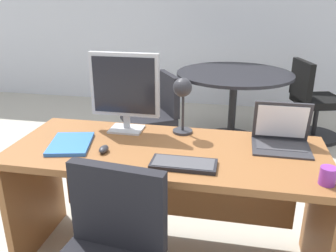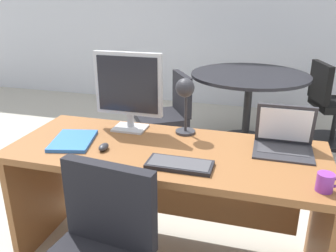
# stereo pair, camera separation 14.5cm
# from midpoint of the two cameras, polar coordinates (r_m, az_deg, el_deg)

# --- Properties ---
(ground) EXTENTS (12.00, 12.00, 0.00)m
(ground) POSITION_cam_midpoint_polar(r_m,az_deg,el_deg) (3.59, 3.44, -4.76)
(ground) COLOR #B7B2A3
(back_wall) EXTENTS (10.00, 0.10, 2.80)m
(back_wall) POSITION_cam_midpoint_polar(r_m,az_deg,el_deg) (5.06, 6.88, 19.01)
(back_wall) COLOR silver
(back_wall) RESTS_ON ground
(desk) EXTENTS (1.72, 0.69, 0.74)m
(desk) POSITION_cam_midpoint_polar(r_m,az_deg,el_deg) (2.07, -1.96, -8.49)
(desk) COLOR brown
(desk) RESTS_ON ground
(monitor) EXTENTS (0.42, 0.16, 0.48)m
(monitor) POSITION_cam_midpoint_polar(r_m,az_deg,el_deg) (2.13, -8.93, 6.04)
(monitor) COLOR #B7BABF
(monitor) RESTS_ON desk
(laptop) EXTENTS (0.31, 0.26, 0.24)m
(laptop) POSITION_cam_midpoint_polar(r_m,az_deg,el_deg) (2.03, 15.83, -1.03)
(laptop) COLOR #2D2D33
(laptop) RESTS_ON desk
(keyboard) EXTENTS (0.32, 0.15, 0.02)m
(keyboard) POSITION_cam_midpoint_polar(r_m,az_deg,el_deg) (1.74, 0.13, -6.16)
(keyboard) COLOR black
(keyboard) RESTS_ON desk
(mouse) EXTENTS (0.05, 0.08, 0.04)m
(mouse) POSITION_cam_midpoint_polar(r_m,az_deg,el_deg) (1.93, -12.44, -3.70)
(mouse) COLOR #2D2D33
(mouse) RESTS_ON desk
(desk_lamp) EXTENTS (0.12, 0.14, 0.34)m
(desk_lamp) POSITION_cam_midpoint_polar(r_m,az_deg,el_deg) (2.05, 0.32, 5.07)
(desk_lamp) COLOR #2D2D33
(desk_lamp) RESTS_ON desk
(book) EXTENTS (0.28, 0.34, 0.02)m
(book) POSITION_cam_midpoint_polar(r_m,az_deg,el_deg) (2.06, -17.35, -2.77)
(book) COLOR blue
(book) RESTS_ON desk
(coffee_mug) EXTENTS (0.10, 0.07, 0.08)m
(coffee_mug) POSITION_cam_midpoint_polar(r_m,az_deg,el_deg) (1.70, 22.17, -7.49)
(coffee_mug) COLOR purple
(coffee_mug) RESTS_ON desk
(meeting_table) EXTENTS (1.20, 1.20, 0.76)m
(meeting_table) POSITION_cam_midpoint_polar(r_m,az_deg,el_deg) (3.81, 9.42, 5.77)
(meeting_table) COLOR black
(meeting_table) RESTS_ON ground
(meeting_chair_near) EXTENTS (0.58, 0.57, 0.87)m
(meeting_chair_near) POSITION_cam_midpoint_polar(r_m,az_deg,el_deg) (4.17, 21.29, 2.86)
(meeting_chair_near) COLOR black
(meeting_chair_near) RESTS_ON ground
(meeting_chair_far) EXTENTS (0.64, 0.63, 0.80)m
(meeting_chair_far) POSITION_cam_midpoint_polar(r_m,az_deg,el_deg) (3.54, -3.52, 0.49)
(meeting_chair_far) COLOR black
(meeting_chair_far) RESTS_ON ground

